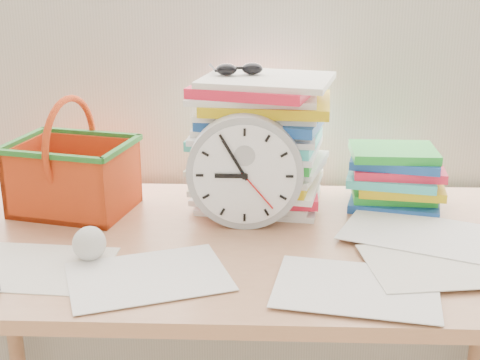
{
  "coord_description": "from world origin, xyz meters",
  "views": [
    {
      "loc": [
        0.05,
        0.28,
        1.34
      ],
      "look_at": [
        0.0,
        1.6,
        0.88
      ],
      "focal_mm": 50.0,
      "sensor_mm": 36.0,
      "label": 1
    }
  ],
  "objects_px": {
    "clock": "(245,172)",
    "basket": "(72,156)",
    "book_stack": "(395,177)",
    "desk": "(239,270)",
    "paper_stack": "(260,142)"
  },
  "relations": [
    {
      "from": "paper_stack",
      "to": "basket",
      "type": "relative_size",
      "value": 1.18
    },
    {
      "from": "desk",
      "to": "paper_stack",
      "type": "height_order",
      "value": "paper_stack"
    },
    {
      "from": "desk",
      "to": "basket",
      "type": "bearing_deg",
      "value": 158.44
    },
    {
      "from": "basket",
      "to": "book_stack",
      "type": "bearing_deg",
      "value": 17.85
    },
    {
      "from": "paper_stack",
      "to": "basket",
      "type": "bearing_deg",
      "value": -172.84
    },
    {
      "from": "clock",
      "to": "basket",
      "type": "height_order",
      "value": "basket"
    },
    {
      "from": "paper_stack",
      "to": "clock",
      "type": "xyz_separation_m",
      "value": [
        -0.03,
        -0.14,
        -0.03
      ]
    },
    {
      "from": "desk",
      "to": "clock",
      "type": "xyz_separation_m",
      "value": [
        0.01,
        0.08,
        0.2
      ]
    },
    {
      "from": "desk",
      "to": "basket",
      "type": "distance_m",
      "value": 0.48
    },
    {
      "from": "book_stack",
      "to": "desk",
      "type": "bearing_deg",
      "value": -149.32
    },
    {
      "from": "paper_stack",
      "to": "clock",
      "type": "height_order",
      "value": "paper_stack"
    },
    {
      "from": "paper_stack",
      "to": "desk",
      "type": "bearing_deg",
      "value": -101.29
    },
    {
      "from": "clock",
      "to": "book_stack",
      "type": "bearing_deg",
      "value": 21.68
    },
    {
      "from": "paper_stack",
      "to": "clock",
      "type": "distance_m",
      "value": 0.14
    },
    {
      "from": "clock",
      "to": "basket",
      "type": "xyz_separation_m",
      "value": [
        -0.41,
        0.08,
        0.01
      ]
    }
  ]
}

